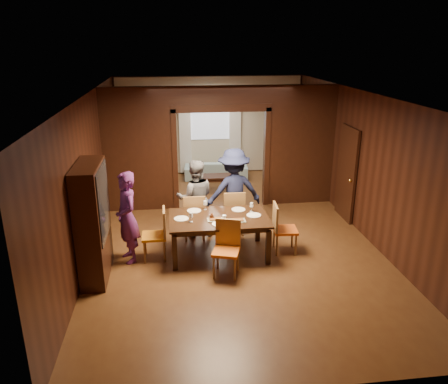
{
  "coord_description": "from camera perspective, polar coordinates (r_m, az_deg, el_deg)",
  "views": [
    {
      "loc": [
        -1.18,
        -8.42,
        3.88
      ],
      "look_at": [
        -0.18,
        -0.4,
        1.05
      ],
      "focal_mm": 35.0,
      "sensor_mm": 36.0,
      "label": 1
    }
  ],
  "objects": [
    {
      "name": "chair_far_l",
      "position": [
        8.92,
        -3.91,
        -3.11
      ],
      "size": [
        0.45,
        0.45,
        0.97
      ],
      "primitive_type": null,
      "rotation": [
        0.0,
        0.0,
        3.13
      ],
      "color": "red",
      "rests_on": "floor"
    },
    {
      "name": "wineglass_left",
      "position": [
        7.9,
        -4.33,
        -3.31
      ],
      "size": [
        0.08,
        0.08,
        0.18
      ],
      "primitive_type": null,
      "color": "white",
      "rests_on": "dining_table"
    },
    {
      "name": "tumbler",
      "position": [
        7.86,
        0.05,
        -3.55
      ],
      "size": [
        0.07,
        0.07,
        0.14
      ],
      "primitive_type": "cylinder",
      "color": "silver",
      "rests_on": "dining_table"
    },
    {
      "name": "condiment_jar",
      "position": [
        8.02,
        -1.63,
        -3.18
      ],
      "size": [
        0.08,
        0.08,
        0.11
      ],
      "primitive_type": null,
      "color": "#4D2411",
      "rests_on": "dining_table"
    },
    {
      "name": "person_navy",
      "position": [
        9.02,
        1.29,
        0.05
      ],
      "size": [
        1.26,
        0.84,
        1.81
      ],
      "primitive_type": "imported",
      "rotation": [
        0.0,
        0.0,
        3.29
      ],
      "color": "#171C3B",
      "rests_on": "floor"
    },
    {
      "name": "chair_near",
      "position": [
        7.52,
        0.27,
        -7.54
      ],
      "size": [
        0.55,
        0.55,
        0.97
      ],
      "primitive_type": null,
      "rotation": [
        0.0,
        0.0,
        -0.3
      ],
      "color": "#D35F13",
      "rests_on": "floor"
    },
    {
      "name": "wineglass_far",
      "position": [
        8.45,
        -2.48,
        -1.73
      ],
      "size": [
        0.08,
        0.08,
        0.18
      ],
      "primitive_type": null,
      "color": "silver",
      "rests_on": "dining_table"
    },
    {
      "name": "ceiling",
      "position": [
        8.56,
        0.91,
        12.72
      ],
      "size": [
        5.5,
        9.0,
        0.02
      ],
      "primitive_type": "cube",
      "color": "silver",
      "rests_on": "room_walls"
    },
    {
      "name": "plate_right",
      "position": [
        8.21,
        3.91,
        -3.04
      ],
      "size": [
        0.27,
        0.27,
        0.01
      ],
      "primitive_type": "cylinder",
      "color": "white",
      "rests_on": "dining_table"
    },
    {
      "name": "platter_a",
      "position": [
        7.98,
        -1.13,
        -3.59
      ],
      "size": [
        0.3,
        0.2,
        0.04
      ],
      "primitive_type": "cube",
      "color": "gray",
      "rests_on": "dining_table"
    },
    {
      "name": "person_grey",
      "position": [
        8.97,
        -3.76,
        -0.8
      ],
      "size": [
        0.78,
        0.61,
        1.61
      ],
      "primitive_type": "imported",
      "rotation": [
        0.0,
        0.0,
        3.14
      ],
      "color": "slate",
      "rests_on": "floor"
    },
    {
      "name": "chair_left",
      "position": [
        8.18,
        -9.13,
        -5.48
      ],
      "size": [
        0.45,
        0.45,
        0.97
      ],
      "primitive_type": null,
      "rotation": [
        0.0,
        0.0,
        -1.56
      ],
      "color": "orange",
      "rests_on": "floor"
    },
    {
      "name": "plate_far_l",
      "position": [
        8.42,
        -3.93,
        -2.45
      ],
      "size": [
        0.27,
        0.27,
        0.01
      ],
      "primitive_type": "cylinder",
      "color": "white",
      "rests_on": "dining_table"
    },
    {
      "name": "plate_far_r",
      "position": [
        8.46,
        1.89,
        -2.3
      ],
      "size": [
        0.27,
        0.27,
        0.01
      ],
      "primitive_type": "cylinder",
      "color": "silver",
      "rests_on": "dining_table"
    },
    {
      "name": "serving_bowl",
      "position": [
        8.19,
        -0.34,
        -2.83
      ],
      "size": [
        0.28,
        0.28,
        0.07
      ],
      "primitive_type": "imported",
      "color": "black",
      "rests_on": "dining_table"
    },
    {
      "name": "dining_table",
      "position": [
        8.27,
        -0.66,
        -5.75
      ],
      "size": [
        1.84,
        1.15,
        0.76
      ],
      "primitive_type": "cube",
      "color": "black",
      "rests_on": "floor"
    },
    {
      "name": "person_purple",
      "position": [
        8.06,
        -12.54,
        -3.27
      ],
      "size": [
        0.61,
        0.73,
        1.7
      ],
      "primitive_type": "imported",
      "rotation": [
        0.0,
        0.0,
        -1.19
      ],
      "color": "#5B2264",
      "rests_on": "floor"
    },
    {
      "name": "chair_far_r",
      "position": [
        9.12,
        1.23,
        -2.57
      ],
      "size": [
        0.45,
        0.45,
        0.97
      ],
      "primitive_type": null,
      "rotation": [
        0.0,
        0.0,
        3.12
      ],
      "color": "#EE4B16",
      "rests_on": "floor"
    },
    {
      "name": "sofa",
      "position": [
        12.86,
        -1.04,
        2.97
      ],
      "size": [
        1.88,
        0.86,
        0.53
      ],
      "primitive_type": "imported",
      "rotation": [
        0.0,
        0.0,
        3.06
      ],
      "color": "#9ABFCA",
      "rests_on": "floor"
    },
    {
      "name": "chair_right",
      "position": [
        8.41,
        8.01,
        -4.72
      ],
      "size": [
        0.47,
        0.47,
        0.97
      ],
      "primitive_type": null,
      "rotation": [
        0.0,
        0.0,
        1.49
      ],
      "color": "#CD5213",
      "rests_on": "floor"
    },
    {
      "name": "room_walls",
      "position": [
        10.64,
        -0.55,
        6.4
      ],
      "size": [
        5.52,
        9.01,
        2.9
      ],
      "color": "black",
      "rests_on": "floor"
    },
    {
      "name": "window_far",
      "position": [
        13.1,
        -1.85,
        9.71
      ],
      "size": [
        1.2,
        0.03,
        1.3
      ],
      "primitive_type": "cube",
      "color": "silver",
      "rests_on": "back_wall"
    },
    {
      "name": "plate_left",
      "position": [
        8.08,
        -5.59,
        -3.48
      ],
      "size": [
        0.27,
        0.27,
        0.01
      ],
      "primitive_type": "cylinder",
      "color": "white",
      "rests_on": "dining_table"
    },
    {
      "name": "hutch",
      "position": [
        7.62,
        -16.77,
        -3.79
      ],
      "size": [
        0.4,
        1.2,
        2.0
      ],
      "primitive_type": "cube",
      "color": "black",
      "rests_on": "floor"
    },
    {
      "name": "wineglass_right",
      "position": [
        8.36,
        3.63,
        -1.99
      ],
      "size": [
        0.08,
        0.08,
        0.18
      ],
      "primitive_type": null,
      "color": "white",
      "rests_on": "dining_table"
    },
    {
      "name": "curtain_right",
      "position": [
        13.23,
        1.45,
        7.82
      ],
      "size": [
        0.35,
        0.06,
        2.4
      ],
      "primitive_type": "cube",
      "color": "white",
      "rests_on": "back_wall"
    },
    {
      "name": "platter_b",
      "position": [
        7.94,
        1.75,
        -3.7
      ],
      "size": [
        0.3,
        0.2,
        0.04
      ],
      "primitive_type": "cube",
      "color": "gray",
      "rests_on": "dining_table"
    },
    {
      "name": "floor",
      "position": [
        9.35,
        0.81,
        -5.23
      ],
      "size": [
        9.0,
        9.0,
        0.0
      ],
      "primitive_type": "plane",
      "color": "#542F17",
      "rests_on": "ground"
    },
    {
      "name": "plate_near",
      "position": [
        7.81,
        -0.6,
        -4.19
      ],
      "size": [
        0.27,
        0.27,
        0.01
      ],
      "primitive_type": "cylinder",
      "color": "silver",
      "rests_on": "dining_table"
    },
    {
      "name": "coffee_table",
      "position": [
        11.87,
        -0.93,
        1.24
      ],
      "size": [
        0.8,
        0.5,
        0.4
      ],
      "primitive_type": "cube",
      "color": "black",
      "rests_on": "floor"
    },
    {
      "name": "door_right",
      "position": [
        10.13,
        15.76,
        2.34
      ],
      "size": [
        0.06,
        0.9,
        2.1
      ],
      "primitive_type": "cube",
      "color": "black",
      "rests_on": "floor"
    },
    {
      "name": "curtain_left",
      "position": [
        13.09,
        -5.11,
        7.63
      ],
      "size": [
        0.35,
        0.06,
        2.4
      ],
      "primitive_type": "cube",
      "color": "white",
      "rests_on": "back_wall"
    }
  ]
}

